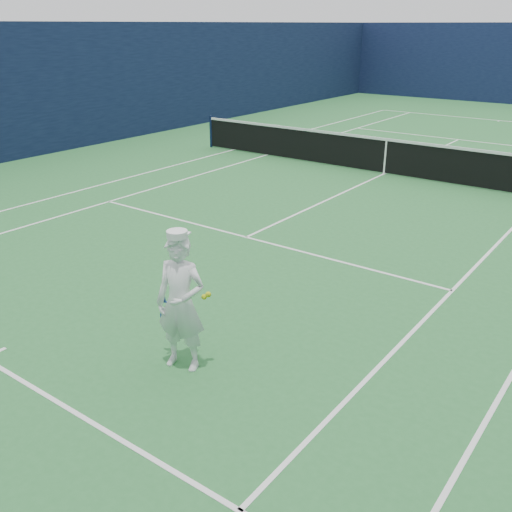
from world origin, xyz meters
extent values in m
plane|color=#2A7035|center=(0.00, 0.00, 0.00)|extent=(80.00, 80.00, 0.00)
cube|color=white|center=(0.00, 11.88, 0.00)|extent=(11.03, 0.06, 0.01)
cube|color=white|center=(-5.49, 0.00, 0.00)|extent=(0.06, 23.83, 0.01)
cube|color=white|center=(-4.12, 0.00, 0.00)|extent=(0.06, 23.77, 0.01)
cube|color=white|center=(0.00, 6.40, 0.00)|extent=(8.23, 0.06, 0.01)
cube|color=white|center=(0.00, -6.40, 0.00)|extent=(8.23, 0.06, 0.01)
cube|color=white|center=(0.00, 0.00, 0.00)|extent=(0.06, 12.80, 0.01)
cube|color=white|center=(0.00, 11.73, 0.00)|extent=(0.06, 0.30, 0.01)
cube|color=#10193B|center=(-10.00, 0.00, 2.00)|extent=(0.12, 36.12, 4.00)
cylinder|color=#141E4C|center=(-6.40, 0.00, 0.54)|extent=(0.09, 0.09, 1.07)
cube|color=black|center=(0.00, 0.00, 0.50)|extent=(12.79, 0.02, 0.92)
cube|color=white|center=(0.00, 0.00, 0.97)|extent=(12.79, 0.04, 0.07)
cube|color=white|center=(0.00, 0.00, 0.47)|extent=(0.05, 0.03, 0.94)
imported|color=white|center=(2.15, -10.48, 0.86)|extent=(0.71, 0.57, 1.71)
cylinder|color=white|center=(2.15, -10.48, 1.73)|extent=(0.24, 0.24, 0.08)
cube|color=white|center=(2.11, -10.36, 1.70)|extent=(0.20, 0.15, 0.02)
cylinder|color=navy|center=(1.86, -10.49, 0.88)|extent=(0.06, 0.10, 0.22)
cube|color=#2136B3|center=(1.86, -10.43, 0.70)|extent=(0.03, 0.03, 0.14)
torus|color=#2136B3|center=(1.83, -10.37, 0.50)|extent=(0.31, 0.18, 0.29)
cube|color=beige|center=(1.83, -10.37, 0.50)|extent=(0.21, 0.07, 0.30)
sphere|color=#C5CA16|center=(2.37, -10.32, 0.94)|extent=(0.07, 0.07, 0.07)
sphere|color=#C5CA16|center=(2.41, -10.28, 0.97)|extent=(0.07, 0.07, 0.07)
camera|label=1|loc=(6.46, -14.81, 3.93)|focal=40.00mm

